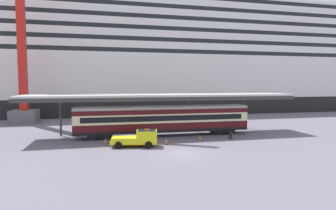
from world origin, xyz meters
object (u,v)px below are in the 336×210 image
train_carriage (164,119)px  quay_bollard (230,135)px  traffic_cone_near (105,141)px  traffic_cone_far (200,138)px  cruise_ship (117,61)px  traffic_cone_mid (166,142)px  service_truck (139,138)px  dockside_crane (23,25)px

train_carriage → quay_bollard: bearing=-27.4°
traffic_cone_near → traffic_cone_far: bearing=-2.6°
cruise_ship → train_carriage: bearing=-82.6°
cruise_ship → traffic_cone_near: bearing=-94.6°
traffic_cone_mid → quay_bollard: 9.05m
service_truck → traffic_cone_near: (-3.73, 2.25, -0.65)m
cruise_ship → traffic_cone_far: 43.12m
traffic_cone_mid → quay_bollard: (8.92, 1.52, 0.13)m
cruise_ship → traffic_cone_far: size_ratio=272.88×
train_carriage → dockside_crane: size_ratio=0.43×
dockside_crane → cruise_ship: bearing=46.8°
dockside_crane → traffic_cone_mid: bearing=-48.3°
train_carriage → quay_bollard: size_ratio=24.80×
traffic_cone_mid → traffic_cone_far: bearing=17.7°
traffic_cone_near → traffic_cone_mid: traffic_cone_mid is taller
traffic_cone_near → quay_bollard: size_ratio=0.72×
service_truck → dockside_crane: (-17.71, 23.76, 16.68)m
train_carriage → dockside_crane: 32.17m
traffic_cone_near → traffic_cone_far: (11.74, -0.53, -0.02)m
dockside_crane → quay_bollard: dockside_crane is taller
train_carriage → quay_bollard: 9.20m
service_truck → quay_bollard: bearing=8.1°
cruise_ship → dockside_crane: 25.54m
traffic_cone_mid → service_truck: bearing=-176.3°
service_truck → quay_bollard: size_ratio=5.70×
dockside_crane → traffic_cone_near: bearing=-57.0°
train_carriage → traffic_cone_mid: train_carriage is taller
traffic_cone_far → quay_bollard: (4.19, 0.01, 0.20)m
cruise_ship → traffic_cone_far: bearing=-78.1°
train_carriage → quay_bollard: train_carriage is taller
cruise_ship → traffic_cone_far: (8.53, -40.34, -12.65)m
service_truck → dockside_crane: dockside_crane is taller
service_truck → traffic_cone_far: bearing=12.1°
cruise_ship → dockside_crane: (-17.19, -18.29, 4.70)m
train_carriage → traffic_cone_mid: size_ratio=30.37×
train_carriage → traffic_cone_near: bearing=-155.4°
cruise_ship → service_truck: size_ratio=32.48×
traffic_cone_near → traffic_cone_far: traffic_cone_near is taller
traffic_cone_mid → traffic_cone_far: traffic_cone_mid is taller
dockside_crane → train_carriage: bearing=-39.2°
quay_bollard → traffic_cone_near: bearing=178.1°
train_carriage → traffic_cone_far: 5.99m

